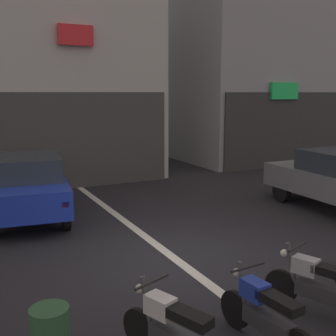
{
  "coord_description": "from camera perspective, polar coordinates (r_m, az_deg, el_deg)",
  "views": [
    {
      "loc": [
        -3.6,
        -6.89,
        3.18
      ],
      "look_at": [
        0.87,
        2.0,
        1.4
      ],
      "focal_mm": 45.12,
      "sensor_mm": 36.0,
      "label": 1
    }
  ],
  "objects": [
    {
      "name": "car_blue_crossing_near",
      "position": [
        11.28,
        -18.31,
        -2.12
      ],
      "size": [
        2.27,
        4.29,
        1.64
      ],
      "color": "black",
      "rests_on": "ground"
    },
    {
      "name": "building_far_right",
      "position": [
        24.02,
        11.4,
        15.41
      ],
      "size": [
        10.52,
        9.95,
        10.95
      ],
      "color": "#9E9EA3",
      "rests_on": "ground"
    },
    {
      "name": "ground_plane",
      "position": [
        8.4,
        0.86,
        -12.11
      ],
      "size": [
        120.0,
        120.0,
        0.0
      ],
      "primitive_type": "plane",
      "color": "#232328"
    },
    {
      "name": "lane_centre_line",
      "position": [
        13.75,
        -10.79,
        -3.39
      ],
      "size": [
        0.2,
        18.0,
        0.01
      ],
      "primitive_type": "cube",
      "color": "silver",
      "rests_on": "ground"
    },
    {
      "name": "car_red_down_street",
      "position": [
        18.03,
        -9.33,
        2.7
      ],
      "size": [
        2.17,
        4.26,
        1.64
      ],
      "color": "black",
      "rests_on": "ground"
    },
    {
      "name": "motorcycle_silver_row_centre",
      "position": [
        6.64,
        19.55,
        -14.69
      ],
      "size": [
        0.72,
        1.58,
        0.98
      ],
      "color": "black",
      "rests_on": "ground"
    },
    {
      "name": "motorcycle_blue_row_left_mid",
      "position": [
        5.7,
        12.95,
        -18.65
      ],
      "size": [
        0.55,
        1.67,
        0.98
      ],
      "color": "black",
      "rests_on": "ground"
    },
    {
      "name": "motorcycle_white_row_leftmost",
      "position": [
        5.25,
        0.6,
        -21.11
      ],
      "size": [
        0.72,
        1.58,
        0.98
      ],
      "color": "black",
      "rests_on": "ground"
    }
  ]
}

